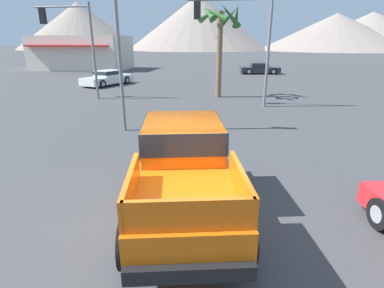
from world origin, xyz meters
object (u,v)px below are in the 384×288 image
Objects in this scene: parked_car_dark at (260,68)px; traffic_light_main at (238,30)px; traffic_light_crosswalk at (71,33)px; palm_tree_short at (221,28)px; parked_car_white at (108,78)px; orange_pickup_truck at (184,165)px; street_lamp_post at (116,14)px.

parked_car_dark is 0.76× the size of traffic_light_main.
traffic_light_crosswalk is 1.01× the size of palm_tree_short.
orange_pickup_truck is at bearing 139.67° from parked_car_white.
parked_car_dark is at bearing -97.41° from traffic_light_main.
parked_car_dark is at bearing 74.14° from street_lamp_post.
traffic_light_main is 0.78× the size of street_lamp_post.
traffic_light_main is at bearing 52.87° from street_lamp_post.
street_lamp_post is (-4.41, -5.83, 0.40)m from traffic_light_main.
palm_tree_short is (9.04, 1.82, 0.33)m from traffic_light_crosswalk.
palm_tree_short reaches higher than parked_car_white.
orange_pickup_truck is 0.67× the size of street_lamp_post.
street_lamp_post reaches higher than traffic_light_main.
parked_car_dark is (3.12, 29.47, -0.46)m from orange_pickup_truck.
parked_car_white is at bearing -83.81° from traffic_light_crosswalk.
parked_car_dark is 0.78× the size of traffic_light_crosswalk.
traffic_light_main is at bearing 175.54° from traffic_light_crosswalk.
parked_car_dark is 0.79× the size of palm_tree_short.
parked_car_white is 0.83× the size of traffic_light_main.
orange_pickup_truck is at bearing 86.09° from traffic_light_main.
orange_pickup_truck is at bearing -57.76° from street_lamp_post.
traffic_light_main is at bearing -14.80° from parked_car_dark.
traffic_light_crosswalk reaches higher than parked_car_white.
parked_car_white is at bearing 116.82° from street_lamp_post.
traffic_light_main is (0.79, 11.58, 3.07)m from orange_pickup_truck.
orange_pickup_truck reaches higher than parked_car_white.
parked_car_white is 1.09× the size of parked_car_dark.
palm_tree_short is (9.69, -4.18, 3.71)m from parked_car_white.
orange_pickup_truck is 29.64m from parked_car_dark.
traffic_light_main is 2.84m from palm_tree_short.
parked_car_dark is 16.11m from palm_tree_short.
traffic_light_main reaches higher than parked_car_white.
palm_tree_short is at bearing -20.03° from parked_car_dark.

